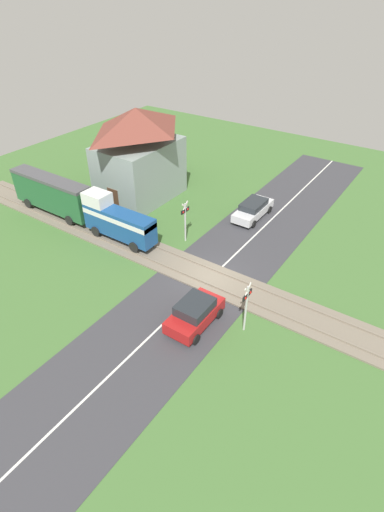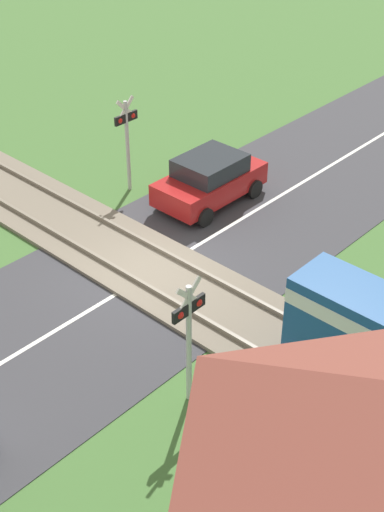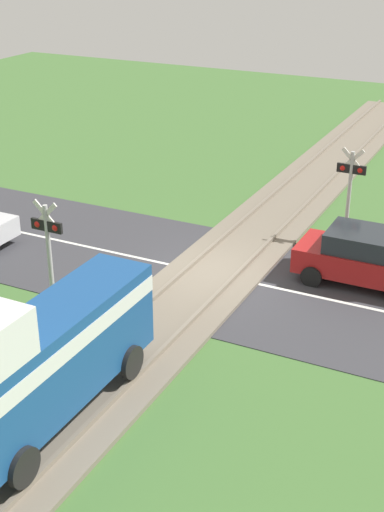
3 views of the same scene
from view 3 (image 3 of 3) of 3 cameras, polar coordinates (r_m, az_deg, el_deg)
The scene contains 6 objects.
ground_plane at distance 20.68m, azimuth 1.76°, elevation -1.52°, with size 60.00×60.00×0.00m, color #426B33.
road_surface at distance 20.68m, azimuth 1.76°, elevation -1.50°, with size 48.00×6.40×0.02m.
track_bed at distance 20.65m, azimuth 1.76°, elevation -1.36°, with size 2.80×48.00×0.24m.
car_near_crossing at distance 20.48m, azimuth 13.52°, elevation -0.02°, with size 3.64×1.90×1.56m.
crossing_signal_west_approach at distance 22.51m, azimuth 12.53°, elevation 5.67°, with size 0.90×0.18×3.14m.
crossing_signal_east_approach at distance 18.13m, azimuth -11.42°, elevation 1.01°, with size 0.90×0.18×3.14m.
Camera 3 is at (-7.68, 16.85, 9.21)m, focal length 50.00 mm.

